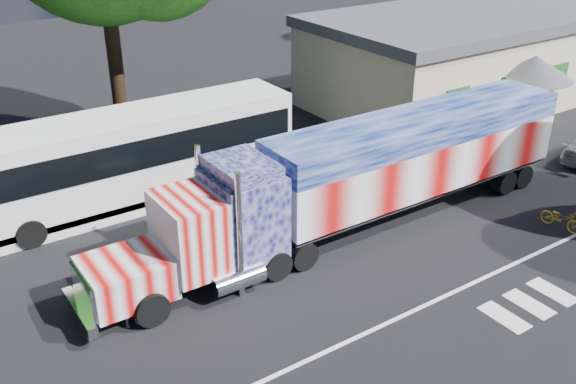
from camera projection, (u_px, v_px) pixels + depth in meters
ground at (337, 274)px, 21.95m from camera, size 100.00×100.00×0.00m
lane_markings at (455, 312)px, 20.01m from camera, size 30.00×2.67×0.01m
semi_truck at (368, 173)px, 23.97m from camera, size 20.52×3.24×4.37m
coach_bus at (140, 156)px, 26.18m from camera, size 13.15×3.06×3.82m
hall_building at (487, 53)px, 38.87m from camera, size 22.40×12.80×5.20m
woman at (130, 304)px, 19.12m from camera, size 0.60×0.42×1.56m
bicycle at (561, 218)px, 24.60m from camera, size 0.80×1.72×0.87m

